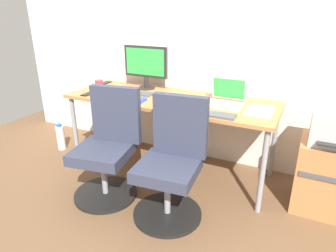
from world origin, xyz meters
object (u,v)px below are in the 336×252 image
at_px(office_chair_left, 108,149).
at_px(water_bottle_on_floor, 61,137).
at_px(side_cabinet, 328,177).
at_px(desktop_monitor, 146,64).
at_px(open_laptop, 226,98).
at_px(office_chair_right, 172,165).
at_px(coffee_mug, 99,85).

xyz_separation_m(office_chair_left, water_bottle_on_floor, (-1.04, 0.46, -0.28)).
relative_size(office_chair_left, side_cabinet, 1.62).
xyz_separation_m(side_cabinet, desktop_monitor, (-1.78, 0.24, 0.71)).
bearing_deg(open_laptop, water_bottle_on_floor, -173.75).
bearing_deg(office_chair_left, side_cabinet, 19.12).
relative_size(office_chair_right, coffee_mug, 10.22).
distance_m(desktop_monitor, open_laptop, 0.93).
xyz_separation_m(water_bottle_on_floor, coffee_mug, (0.52, 0.13, 0.65)).
xyz_separation_m(office_chair_left, coffee_mug, (-0.52, 0.59, 0.37)).
distance_m(office_chair_right, desktop_monitor, 1.22).
xyz_separation_m(water_bottle_on_floor, open_laptop, (1.84, 0.20, 0.65)).
height_order(side_cabinet, water_bottle_on_floor, side_cabinet).
height_order(water_bottle_on_floor, desktop_monitor, desktop_monitor).
xyz_separation_m(office_chair_right, side_cabinet, (1.09, 0.58, -0.13)).
distance_m(open_laptop, coffee_mug, 1.32).
distance_m(office_chair_right, side_cabinet, 1.24).
bearing_deg(coffee_mug, office_chair_right, -27.83).
height_order(office_chair_left, office_chair_right, same).
relative_size(office_chair_right, side_cabinet, 1.62).
distance_m(office_chair_left, office_chair_right, 0.60).
bearing_deg(coffee_mug, desktop_monitor, 28.92).
bearing_deg(side_cabinet, office_chair_left, -160.88).
height_order(office_chair_left, side_cabinet, office_chair_left).
distance_m(water_bottle_on_floor, coffee_mug, 0.84).
xyz_separation_m(desktop_monitor, coffee_mug, (-0.43, -0.23, -0.20)).
relative_size(side_cabinet, water_bottle_on_floor, 1.87).
distance_m(side_cabinet, water_bottle_on_floor, 2.73).
bearing_deg(water_bottle_on_floor, office_chair_left, -24.01).
distance_m(side_cabinet, open_laptop, 1.02).
relative_size(water_bottle_on_floor, desktop_monitor, 0.65).
relative_size(office_chair_right, water_bottle_on_floor, 3.03).
bearing_deg(office_chair_right, side_cabinet, 28.21).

